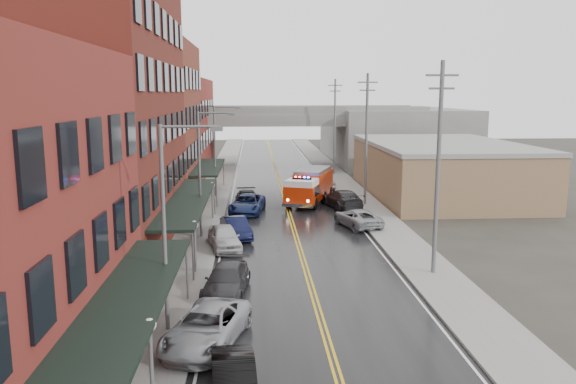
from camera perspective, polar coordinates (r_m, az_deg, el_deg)
name	(u,v)px	position (r m, az deg, el deg)	size (l,w,h in m)	color
road	(291,218)	(46.49, 0.26, -2.71)	(11.00, 160.00, 0.02)	black
sidewalk_left	(202,219)	(46.58, -8.75, -2.72)	(3.00, 160.00, 0.15)	slate
sidewalk_right	(378,217)	(47.51, 9.09, -2.48)	(3.00, 160.00, 0.15)	slate
curb_left	(222,219)	(46.46, -6.72, -2.71)	(0.30, 160.00, 0.15)	gray
curb_right	(358,217)	(47.18, 7.13, -2.52)	(0.30, 160.00, 0.15)	gray
brick_building_b	(98,112)	(39.64, -18.76, 7.68)	(9.00, 20.00, 18.00)	#501A15
brick_building_c	(148,122)	(56.76, -14.08, 6.94)	(9.00, 15.00, 15.00)	maroon
brick_building_far	(173,127)	(74.09, -11.58, 6.53)	(9.00, 20.00, 12.00)	maroon
tan_building	(441,171)	(58.94, 15.33, 2.10)	(14.00, 22.00, 5.00)	#926C4E
right_far_block	(390,134)	(88.02, 10.34, 5.78)	(18.00, 30.00, 8.00)	slate
awning_0	(129,301)	(21.06, -15.90, -10.56)	(2.60, 16.00, 3.09)	black
awning_1	(189,200)	(39.19, -10.05, -0.82)	(2.60, 18.00, 3.09)	black
awning_2	(209,167)	(56.40, -8.07, 2.52)	(2.60, 13.00, 3.09)	black
globe_lamp_0	(150,342)	(19.29, -13.82, -14.59)	(0.44, 0.44, 3.12)	#59595B
globe_lamp_1	(195,235)	(32.42, -9.47, -4.30)	(0.44, 0.44, 3.12)	#59595B
globe_lamp_2	(212,192)	(46.07, -7.71, 0.00)	(0.44, 0.44, 3.12)	#59595B
street_lamp_0	(170,216)	(24.06, -11.95, -2.36)	(2.64, 0.22, 9.00)	#59595B
street_lamp_1	(203,166)	(39.74, -8.63, 2.58)	(2.64, 0.22, 9.00)	#59595B
street_lamp_2	(217,145)	(55.60, -7.19, 4.71)	(2.64, 0.22, 9.00)	#59595B
utility_pole_0	(438,165)	(32.16, 15.00, 2.63)	(1.80, 0.24, 12.00)	#59595B
utility_pole_1	(366,137)	(51.43, 7.96, 5.52)	(1.80, 0.24, 12.00)	#59595B
utility_pole_2	(335,125)	(71.10, 4.77, 6.80)	(1.80, 0.24, 12.00)	#59595B
overpass	(275,125)	(77.43, -1.31, 6.86)	(40.00, 10.00, 7.50)	slate
fire_truck	(310,185)	(52.78, 2.21, 0.67)	(5.56, 8.94, 3.11)	#B82508
parked_car_left_1	(234,380)	(20.08, -5.52, -18.45)	(1.48, 4.24, 1.40)	black
parked_car_left_2	(207,327)	(23.93, -8.27, -13.43)	(2.57, 5.57, 1.55)	#96999E
parked_car_left_3	(227,280)	(29.46, -6.26, -8.90)	(2.04, 5.03, 1.46)	#2C2B2E
parked_car_left_4	(224,237)	(37.65, -6.48, -4.60)	(1.87, 4.65, 1.59)	#BABABA
parked_car_left_5	(236,228)	(40.43, -5.31, -3.64)	(1.55, 4.46, 1.47)	black
parked_car_left_6	(247,204)	(48.68, -4.17, -1.22)	(2.62, 5.69, 1.58)	#121D45
parked_car_left_7	(247,199)	(50.95, -4.16, -0.75)	(2.11, 5.19, 1.51)	black
parked_car_right_0	(357,218)	(43.92, 7.06, -2.61)	(2.34, 5.08, 1.41)	gray
parked_car_right_1	(343,199)	(50.97, 5.57, -0.69)	(2.31, 5.68, 1.65)	#2A2A2D
parked_car_right_2	(326,181)	(61.29, 3.85, 1.08)	(1.79, 4.46, 1.52)	silver
parked_car_right_3	(309,173)	(67.68, 2.11, 1.93)	(1.56, 4.48, 1.48)	#0E0E33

